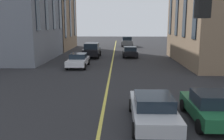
# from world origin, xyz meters

# --- Properties ---
(lane_centre_line) EXTENTS (80.00, 0.16, 0.01)m
(lane_centre_line) POSITION_xyz_m (20.00, 0.00, 0.00)
(lane_centre_line) COLOR #D8C64C
(lane_centre_line) RESTS_ON ground_plane
(car_silver_oncoming) EXTENTS (4.40, 1.95, 1.37)m
(car_silver_oncoming) POSITION_xyz_m (7.73, -2.29, 0.70)
(car_silver_oncoming) COLOR #B7BABF
(car_silver_oncoming) RESTS_ON ground_plane
(car_grey_mid) EXTENTS (4.70, 2.14, 1.88)m
(car_grey_mid) POSITION_xyz_m (44.57, -2.29, 0.97)
(car_grey_mid) COLOR slate
(car_grey_mid) RESTS_ON ground_plane
(car_black_parked_b) EXTENTS (4.40, 1.95, 1.37)m
(car_black_parked_b) POSITION_xyz_m (29.68, -2.24, 0.70)
(car_black_parked_b) COLOR black
(car_black_parked_b) RESTS_ON ground_plane
(car_white_parked_a) EXTENTS (4.40, 1.95, 1.37)m
(car_white_parked_a) POSITION_xyz_m (21.77, 3.35, 0.70)
(car_white_parked_a) COLOR silver
(car_white_parked_a) RESTS_ON ground_plane
(car_green_far) EXTENTS (3.90, 1.89, 1.40)m
(car_green_far) POSITION_xyz_m (8.05, -4.90, 0.70)
(car_green_far) COLOR #1E6038
(car_green_far) RESTS_ON ground_plane
(car_black_near) EXTENTS (4.70, 2.14, 1.88)m
(car_black_near) POSITION_xyz_m (28.95, 2.77, 0.97)
(car_black_near) COLOR black
(car_black_near) RESTS_ON ground_plane
(building_left_far) EXTENTS (11.98, 9.44, 15.50)m
(building_left_far) POSITION_xyz_m (39.10, 12.16, 7.75)
(building_left_far) COLOR #846B51
(building_left_far) RESTS_ON ground_plane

